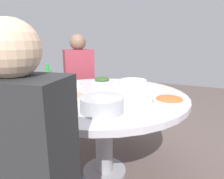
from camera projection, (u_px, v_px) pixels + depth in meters
ground at (104, 172)px, 1.77m from camera, size 8.00×8.00×0.00m
round_dining_table at (104, 107)px, 1.62m from camera, size 1.32×1.32×0.72m
rice_bowl at (102, 104)px, 1.19m from camera, size 0.26×0.26×0.10m
soup_bowl at (133, 83)px, 1.84m from camera, size 0.25×0.24×0.07m
dish_greens at (102, 80)px, 2.04m from camera, size 0.23×0.23×0.05m
dish_shrimp at (72, 97)px, 1.46m from camera, size 0.22×0.22×0.04m
dish_tofu_braise at (169, 100)px, 1.37m from camera, size 0.23×0.23×0.04m
dish_stirfry at (70, 83)px, 1.93m from camera, size 0.21×0.21×0.04m
green_bottle at (48, 79)px, 1.75m from camera, size 0.07×0.07×0.22m
tea_cup_near at (53, 108)px, 1.20m from camera, size 0.06×0.06×0.05m
tea_cup_far at (26, 99)px, 1.36m from camera, size 0.07×0.07×0.06m
stool_for_diner_left at (81, 113)px, 2.55m from camera, size 0.31×0.31×0.45m
diner_left at (79, 71)px, 2.42m from camera, size 0.47×0.47×0.76m
diner_right at (23, 150)px, 0.69m from camera, size 0.39×0.37×0.76m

